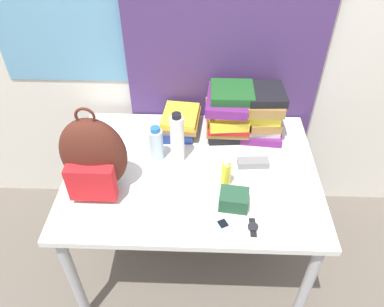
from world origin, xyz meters
The scene contains 14 objects.
wall_back centered at (0.00, 0.98, 1.25)m, with size 6.00×0.06×2.50m.
curtain_blue centered at (0.15, 0.92, 1.25)m, with size 1.02×0.04×2.50m.
desk centered at (0.00, 0.45, 0.64)m, with size 1.20×0.89×0.72m.
backpack centered at (-0.42, 0.32, 0.90)m, with size 0.29×0.21×0.43m.
book_stack_left centered at (-0.07, 0.75, 0.77)m, with size 0.21×0.26×0.11m.
book_stack_center centered at (0.18, 0.74, 0.85)m, with size 0.24×0.28×0.28m.
book_stack_right centered at (0.35, 0.74, 0.85)m, with size 0.23×0.27×0.27m.
water_bottle centered at (-0.18, 0.52, 0.80)m, with size 0.07×0.07×0.19m.
sports_bottle centered at (-0.07, 0.51, 0.85)m, with size 0.07×0.07×0.28m.
sunscreen_bottle centered at (0.16, 0.35, 0.79)m, with size 0.04×0.04×0.15m.
cell_phone centered at (0.14, 0.11, 0.72)m, with size 0.09×0.10×0.02m.
sunglasses_case centered at (0.30, 0.48, 0.73)m, with size 0.15×0.07×0.04m.
camera_pouch centered at (0.19, 0.22, 0.75)m, with size 0.14×0.11×0.07m.
wristwatch centered at (0.26, 0.10, 0.72)m, with size 0.04×0.10×0.01m.
Camera 1 is at (0.05, -0.86, 1.96)m, focal length 35.00 mm.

